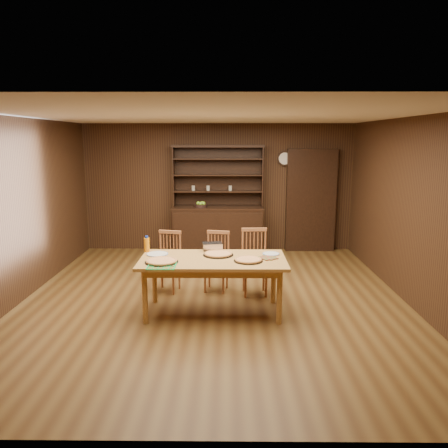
{
  "coord_description": "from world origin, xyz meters",
  "views": [
    {
      "loc": [
        0.21,
        -5.98,
        2.3
      ],
      "look_at": [
        0.15,
        0.4,
        1.05
      ],
      "focal_mm": 35.0,
      "sensor_mm": 36.0,
      "label": 1
    }
  ],
  "objects_px": {
    "chair_right": "(255,259)",
    "china_hutch": "(218,223)",
    "chair_left": "(169,259)",
    "chair_center": "(217,259)",
    "juice_bottle": "(147,244)",
    "dining_table": "(213,264)"
  },
  "relations": [
    {
      "from": "china_hutch",
      "to": "chair_right",
      "type": "bearing_deg",
      "value": -75.97
    },
    {
      "from": "chair_right",
      "to": "china_hutch",
      "type": "bearing_deg",
      "value": 101.11
    },
    {
      "from": "chair_center",
      "to": "chair_right",
      "type": "relative_size",
      "value": 0.93
    },
    {
      "from": "chair_left",
      "to": "juice_bottle",
      "type": "relative_size",
      "value": 4.14
    },
    {
      "from": "china_hutch",
      "to": "juice_bottle",
      "type": "xyz_separation_m",
      "value": [
        -0.92,
        -2.85,
        0.26
      ]
    },
    {
      "from": "dining_table",
      "to": "chair_left",
      "type": "xyz_separation_m",
      "value": [
        -0.71,
        0.89,
        -0.19
      ]
    },
    {
      "from": "dining_table",
      "to": "juice_bottle",
      "type": "distance_m",
      "value": 1.01
    },
    {
      "from": "china_hutch",
      "to": "juice_bottle",
      "type": "height_order",
      "value": "china_hutch"
    },
    {
      "from": "dining_table",
      "to": "chair_right",
      "type": "height_order",
      "value": "chair_right"
    },
    {
      "from": "juice_bottle",
      "to": "china_hutch",
      "type": "bearing_deg",
      "value": 72.06
    },
    {
      "from": "china_hutch",
      "to": "chair_right",
      "type": "xyz_separation_m",
      "value": [
        0.6,
        -2.42,
        -0.08
      ]
    },
    {
      "from": "juice_bottle",
      "to": "dining_table",
      "type": "bearing_deg",
      "value": -20.81
    },
    {
      "from": "chair_left",
      "to": "chair_center",
      "type": "bearing_deg",
      "value": 15.32
    },
    {
      "from": "chair_right",
      "to": "juice_bottle",
      "type": "height_order",
      "value": "chair_right"
    },
    {
      "from": "chair_center",
      "to": "chair_right",
      "type": "bearing_deg",
      "value": -1.61
    },
    {
      "from": "chair_left",
      "to": "china_hutch",
      "type": "bearing_deg",
      "value": 86.24
    },
    {
      "from": "dining_table",
      "to": "chair_left",
      "type": "distance_m",
      "value": 1.16
    },
    {
      "from": "china_hutch",
      "to": "dining_table",
      "type": "xyz_separation_m",
      "value": [
        0.01,
        -3.21,
        0.07
      ]
    },
    {
      "from": "china_hutch",
      "to": "chair_left",
      "type": "height_order",
      "value": "china_hutch"
    },
    {
      "from": "chair_center",
      "to": "chair_right",
      "type": "height_order",
      "value": "chair_right"
    },
    {
      "from": "chair_left",
      "to": "chair_right",
      "type": "xyz_separation_m",
      "value": [
        1.31,
        -0.11,
        0.03
      ]
    },
    {
      "from": "chair_left",
      "to": "chair_right",
      "type": "distance_m",
      "value": 1.31
    }
  ]
}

